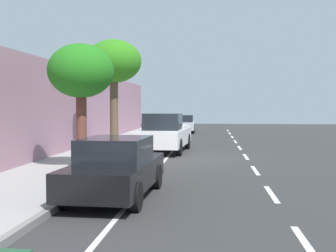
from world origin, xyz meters
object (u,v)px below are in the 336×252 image
parked_sedan_silver_nearest (184,124)px  cyclist_with_backpack (158,126)px  street_tree_mid_block (81,73)px  parked_sedan_black_mid (116,168)px  parked_pickup_white_second (166,134)px  street_tree_near_cyclist (114,63)px  bicycle_at_curb (161,138)px

parked_sedan_silver_nearest → cyclist_with_backpack: 11.44m
cyclist_with_backpack → parked_sedan_silver_nearest: bearing=-94.3°
street_tree_mid_block → parked_sedan_black_mid: bearing=117.8°
parked_sedan_silver_nearest → parked_sedan_black_mid: size_ratio=1.00×
parked_sedan_black_mid → street_tree_mid_block: bearing=-62.2°
parked_sedan_silver_nearest → parked_sedan_black_mid: 26.76m
parked_pickup_white_second → street_tree_near_cyclist: bearing=41.5°
parked_pickup_white_second → parked_sedan_silver_nearest: bearing=-89.8°
street_tree_near_cyclist → street_tree_mid_block: size_ratio=1.21×
parked_pickup_white_second → street_tree_near_cyclist: 4.45m
street_tree_near_cyclist → bicycle_at_curb: bearing=-104.2°
parked_sedan_black_mid → bicycle_at_curb: bearing=-87.9°
parked_sedan_black_mid → parked_sedan_silver_nearest: bearing=-90.2°
parked_sedan_black_mid → bicycle_at_curb: size_ratio=2.72×
cyclist_with_backpack → street_tree_mid_block: bearing=83.7°
parked_sedan_silver_nearest → bicycle_at_curb: parked_sedan_silver_nearest is taller
street_tree_near_cyclist → street_tree_mid_block: street_tree_near_cyclist is taller
bicycle_at_curb → street_tree_mid_block: bearing=82.3°
bicycle_at_curb → street_tree_mid_block: street_tree_mid_block is taller
bicycle_at_curb → street_tree_mid_block: 11.54m
parked_sedan_silver_nearest → cyclist_with_backpack: (0.86, 11.40, 0.36)m
parked_sedan_silver_nearest → street_tree_near_cyclist: street_tree_near_cyclist is taller
parked_sedan_black_mid → cyclist_with_backpack: 15.39m
bicycle_at_curb → street_tree_mid_block: (1.50, 11.03, 3.07)m
bicycle_at_curb → street_tree_near_cyclist: bearing=75.8°
cyclist_with_backpack → bicycle_at_curb: bearing=116.4°
parked_sedan_silver_nearest → street_tree_mid_block: 23.13m
street_tree_mid_block → cyclist_with_backpack: bearing=-96.3°
parked_pickup_white_second → parked_sedan_black_mid: size_ratio=1.21×
parked_sedan_silver_nearest → parked_sedan_black_mid: (0.09, 26.76, 0.00)m
parked_sedan_black_mid → street_tree_near_cyclist: 9.86m
parked_pickup_white_second → cyclist_with_backpack: parked_pickup_white_second is taller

